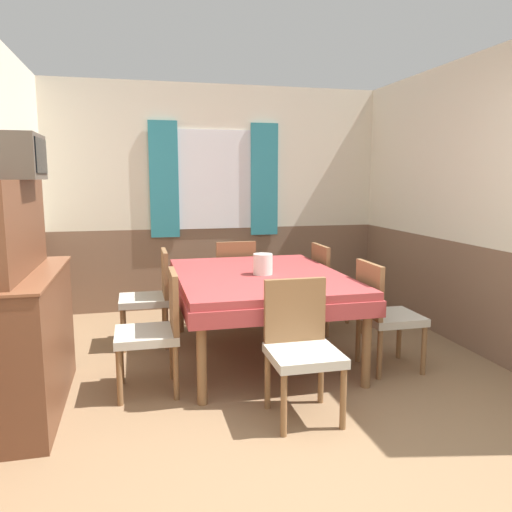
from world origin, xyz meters
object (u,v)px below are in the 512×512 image
object	(u,v)px
chair_right_far	(332,284)
chair_right_near	(384,312)
dining_table	(259,285)
chair_head_window	(234,277)
tv	(17,157)
vase	(263,264)
chair_head_near	(301,344)
sideboard	(22,315)
chair_left_near	(156,327)
chair_left_far	(151,294)

from	to	relation	value
chair_right_far	chair_right_near	size ratio (longest dim) A/B	1.00
dining_table	chair_head_window	bearing A→B (deg)	90.00
tv	vase	xyz separation A→B (m)	(1.74, 0.52, -0.85)
chair_head_near	chair_head_window	bearing A→B (deg)	-90.00
chair_right_near	sideboard	xyz separation A→B (m)	(-2.65, -0.10, 0.17)
chair_left_near	chair_right_near	bearing A→B (deg)	-90.00
chair_right_near	tv	world-z (taller)	tv
chair_head_window	chair_head_near	distance (m)	2.26
chair_right_near	chair_right_far	bearing A→B (deg)	-180.00
dining_table	vase	bearing A→B (deg)	-71.02
chair_left_near	chair_head_near	size ratio (longest dim) A/B	1.00
chair_head_near	vase	world-z (taller)	vase
chair_right_far	vase	bearing A→B (deg)	-55.79
dining_table	chair_left_near	bearing A→B (deg)	-149.03
chair_head_window	chair_left_far	bearing A→B (deg)	-146.63
chair_right_near	chair_head_near	distance (m)	1.07
chair_right_near	chair_head_near	size ratio (longest dim) A/B	1.00
chair_left_near	chair_head_window	bearing A→B (deg)	-28.28
vase	chair_left_far	bearing A→B (deg)	146.97
sideboard	vase	distance (m)	1.88
dining_table	vase	size ratio (longest dim) A/B	10.65
sideboard	tv	distance (m)	1.02
chair_right_far	chair_left_far	distance (m)	1.79
chair_right_far	tv	size ratio (longest dim) A/B	1.93
dining_table	chair_right_near	size ratio (longest dim) A/B	2.12
dining_table	chair_left_far	distance (m)	1.06
chair_head_near	sideboard	size ratio (longest dim) A/B	0.58
chair_head_near	tv	distance (m)	2.17
chair_right_near	tv	xyz separation A→B (m)	(-2.62, -0.04, 1.19)
chair_right_far	chair_left_near	distance (m)	2.09
chair_right_near	sideboard	world-z (taller)	sideboard
chair_right_near	tv	size ratio (longest dim) A/B	1.93
chair_right_far	chair_head_near	size ratio (longest dim) A/B	1.00
vase	chair_right_far	bearing A→B (deg)	34.21
chair_right_near	chair_head_near	xyz separation A→B (m)	(-0.90, -0.59, 0.00)
dining_table	chair_head_near	world-z (taller)	chair_head_near
chair_right_near	vase	xyz separation A→B (m)	(-0.88, 0.48, 0.34)
chair_left_near	vase	size ratio (longest dim) A/B	5.01
chair_head_window	chair_left_near	distance (m)	1.89
chair_head_near	dining_table	bearing A→B (deg)	-90.00
chair_left_near	chair_left_far	size ratio (longest dim) A/B	1.00
chair_head_window	sideboard	xyz separation A→B (m)	(-1.76, -1.77, 0.17)
chair_head_window	chair_right_near	size ratio (longest dim) A/B	1.00
chair_left_far	tv	world-z (taller)	tv
chair_right_near	chair_left_far	size ratio (longest dim) A/B	1.00
chair_head_window	chair_right_near	bearing A→B (deg)	-61.72
dining_table	chair_right_far	xyz separation A→B (m)	(0.90, 0.54, -0.15)
chair_left_near	vase	bearing A→B (deg)	-62.36
chair_head_near	tv	world-z (taller)	tv
dining_table	chair_left_near	distance (m)	1.06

